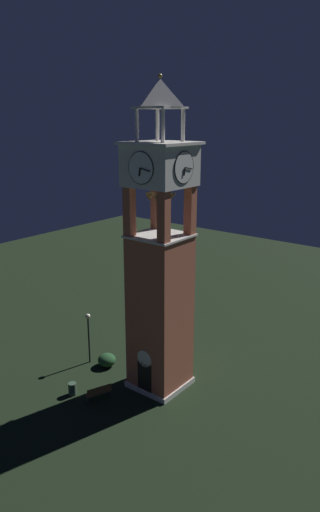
{
  "coord_description": "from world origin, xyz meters",
  "views": [
    {
      "loc": [
        16.66,
        -21.06,
        16.82
      ],
      "look_at": [
        0.0,
        0.0,
        8.85
      ],
      "focal_mm": 32.39,
      "sensor_mm": 36.0,
      "label": 1
    }
  ],
  "objects_px": {
    "clock_tower": "(160,272)",
    "lamp_post": "(88,329)",
    "park_bench": "(99,393)",
    "trash_bin": "(72,389)"
  },
  "relations": [
    {
      "from": "clock_tower",
      "to": "park_bench",
      "type": "bearing_deg",
      "value": -117.21
    },
    {
      "from": "clock_tower",
      "to": "lamp_post",
      "type": "bearing_deg",
      "value": -171.59
    },
    {
      "from": "park_bench",
      "to": "lamp_post",
      "type": "xyz_separation_m",
      "value": [
        -3.86,
        2.88,
        2.13
      ]
    },
    {
      "from": "clock_tower",
      "to": "park_bench",
      "type": "xyz_separation_m",
      "value": [
        -1.92,
        -3.73,
        -7.36
      ]
    },
    {
      "from": "clock_tower",
      "to": "lamp_post",
      "type": "xyz_separation_m",
      "value": [
        -5.78,
        -0.85,
        -5.23
      ]
    },
    {
      "from": "clock_tower",
      "to": "lamp_post",
      "type": "distance_m",
      "value": 7.84
    },
    {
      "from": "clock_tower",
      "to": "park_bench",
      "type": "height_order",
      "value": "clock_tower"
    },
    {
      "from": "trash_bin",
      "to": "clock_tower",
      "type": "bearing_deg",
      "value": 50.36
    },
    {
      "from": "lamp_post",
      "to": "trash_bin",
      "type": "bearing_deg",
      "value": -58.6
    },
    {
      "from": "park_bench",
      "to": "trash_bin",
      "type": "bearing_deg",
      "value": -159.31
    }
  ]
}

